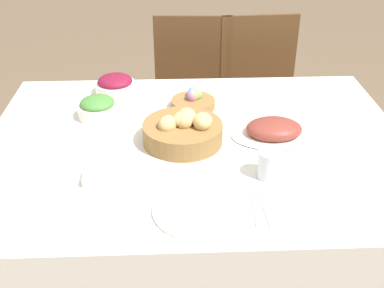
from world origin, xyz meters
The scene contains 15 objects.
ground_plane centered at (0.00, 0.00, 0.00)m, with size 12.00×12.00×0.00m, color brown.
dining_table centered at (0.00, 0.00, 0.36)m, with size 1.53×1.14×0.73m.
chair_far_right centered at (0.40, 0.88, 0.49)m, with size 0.44×0.44×0.90m.
chair_far_center centered at (0.02, 0.88, 0.49)m, with size 0.44×0.44×0.90m.
bread_basket centered at (-0.05, 0.00, 0.78)m, with size 0.29×0.29×0.13m.
egg_basket centered at (0.00, 0.28, 0.76)m, with size 0.18×0.18×0.08m.
ham_platter centered at (0.29, 0.03, 0.75)m, with size 0.32×0.22×0.07m.
green_salad_bowl centered at (-0.38, 0.21, 0.77)m, with size 0.16×0.16×0.09m.
beet_salad_bowl centered at (-0.33, 0.43, 0.77)m, with size 0.18×0.18×0.08m.
dinner_plate centered at (-0.01, -0.40, 0.73)m, with size 0.28×0.28×0.01m.
fork centered at (-0.17, -0.40, 0.73)m, with size 0.02×0.18×0.00m.
knife centered at (0.15, -0.40, 0.73)m, with size 0.02×0.18×0.00m.
spoon centered at (0.18, -0.40, 0.73)m, with size 0.02×0.18×0.00m.
drinking_cup centered at (0.22, -0.23, 0.77)m, with size 0.08×0.08×0.09m.
butter_dish centered at (-0.31, -0.24, 0.74)m, with size 0.12×0.07×0.03m.
Camera 1 is at (-0.08, -1.50, 1.61)m, focal length 45.00 mm.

